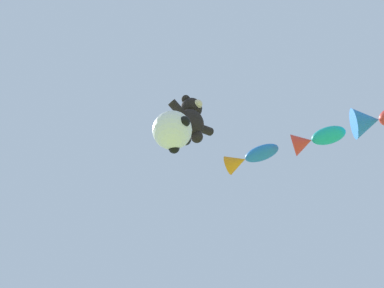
{
  "coord_description": "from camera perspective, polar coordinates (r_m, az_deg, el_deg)",
  "views": [
    {
      "loc": [
        -3.82,
        0.56,
        1.77
      ],
      "look_at": [
        0.6,
        5.18,
        9.22
      ],
      "focal_mm": 40.0,
      "sensor_mm": 36.0,
      "label": 1
    }
  ],
  "objects": [
    {
      "name": "fish_kite_crimson",
      "position": [
        13.09,
        24.24,
        3.11
      ],
      "size": [
        1.74,
        2.06,
        0.9
      ],
      "color": "red"
    },
    {
      "name": "soccer_ball_kite",
      "position": [
        10.42,
        -2.61,
        1.8
      ],
      "size": [
        1.07,
        1.06,
        0.98
      ],
      "color": "white"
    },
    {
      "name": "teddy_bear_kite",
      "position": [
        11.83,
        -0.06,
        3.47
      ],
      "size": [
        1.6,
        0.71,
        1.63
      ],
      "color": "black"
    },
    {
      "name": "fish_kite_teal",
      "position": [
        12.71,
        16.12,
        0.63
      ],
      "size": [
        1.17,
        1.6,
        0.66
      ],
      "color": "#19ADB2"
    },
    {
      "name": "fish_kite_cobalt",
      "position": [
        13.18,
        7.59,
        -1.83
      ],
      "size": [
        1.05,
        1.75,
        0.62
      ],
      "color": "blue"
    }
  ]
}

